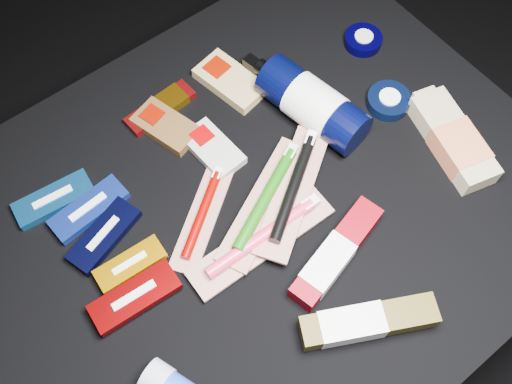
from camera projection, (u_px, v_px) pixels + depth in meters
ground at (253, 284)px, 1.26m from camera, size 3.00×3.00×0.00m
cloth_table at (253, 252)px, 1.09m from camera, size 0.98×0.78×0.40m
luna_bar_0 at (54, 199)px, 0.91m from camera, size 0.13×0.06×0.02m
luna_bar_1 at (89, 209)px, 0.89m from camera, size 0.13×0.06×0.02m
luna_bar_2 at (104, 235)px, 0.87m from camera, size 0.13×0.08×0.02m
luna_bar_3 at (130, 264)px, 0.85m from camera, size 0.11×0.05×0.01m
luna_bar_4 at (135, 297)px, 0.82m from camera, size 0.13×0.06×0.02m
clif_bar_0 at (164, 125)px, 0.97m from camera, size 0.09×0.12×0.02m
clif_bar_1 at (211, 147)px, 0.95m from camera, size 0.06×0.11×0.02m
clif_bar_2 at (229, 79)px, 1.01m from camera, size 0.09×0.14×0.02m
power_bar at (164, 105)px, 0.99m from camera, size 0.13×0.05×0.02m
lotion_bottle at (312, 104)px, 0.95m from camera, size 0.11×0.25×0.08m
cream_tin_upper at (363, 40)px, 1.05m from camera, size 0.07×0.07×0.02m
cream_tin_lower at (389, 101)px, 0.99m from camera, size 0.08×0.08×0.02m
bodywash_bottle at (454, 141)px, 0.94m from camera, size 0.11×0.20×0.04m
toothbrush_pack_0 at (203, 214)px, 0.89m from camera, size 0.18×0.15×0.02m
toothbrush_pack_1 at (263, 238)px, 0.86m from camera, size 0.25×0.06×0.03m
toothbrush_pack_2 at (266, 199)px, 0.89m from camera, size 0.24×0.15×0.03m
toothbrush_pack_3 at (294, 188)px, 0.89m from camera, size 0.23×0.18×0.03m
toothpaste_carton_red at (333, 257)px, 0.85m from camera, size 0.19×0.09×0.04m
toothpaste_carton_green at (362, 323)px, 0.80m from camera, size 0.19×0.13×0.04m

